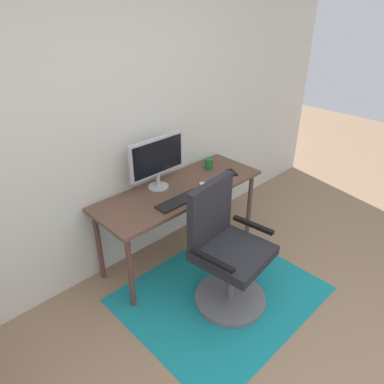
{
  "coord_description": "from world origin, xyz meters",
  "views": [
    {
      "loc": [
        -1.28,
        -0.19,
        2.2
      ],
      "look_at": [
        0.45,
        1.59,
        0.81
      ],
      "focal_mm": 33.49,
      "sensor_mm": 36.0,
      "label": 1
    }
  ],
  "objects": [
    {
      "name": "wall_back",
      "position": [
        0.0,
        2.2,
        1.3
      ],
      "size": [
        6.0,
        0.1,
        2.6
      ],
      "primitive_type": "cube",
      "color": "silver",
      "rests_on": "ground"
    },
    {
      "name": "area_rug",
      "position": [
        0.41,
        1.21,
        0.0
      ],
      "size": [
        1.52,
        1.28,
        0.01
      ],
      "primitive_type": "cube",
      "color": "teal",
      "rests_on": "ground"
    },
    {
      "name": "desk",
      "position": [
        0.55,
        1.84,
        0.63
      ],
      "size": [
        1.57,
        0.57,
        0.71
      ],
      "color": "brown",
      "rests_on": "ground"
    },
    {
      "name": "monitor",
      "position": [
        0.42,
        1.99,
        0.98
      ],
      "size": [
        0.55,
        0.18,
        0.46
      ],
      "color": "#B2B2B7",
      "rests_on": "desk"
    },
    {
      "name": "keyboard",
      "position": [
        0.39,
        1.68,
        0.71
      ],
      "size": [
        0.43,
        0.13,
        0.02
      ],
      "primitive_type": "cube",
      "color": "black",
      "rests_on": "desk"
    },
    {
      "name": "computer_mouse",
      "position": [
        0.72,
        1.72,
        0.72
      ],
      "size": [
        0.06,
        0.1,
        0.03
      ],
      "primitive_type": "ellipsoid",
      "color": "white",
      "rests_on": "desk"
    },
    {
      "name": "coffee_cup",
      "position": [
        1.01,
        1.95,
        0.76
      ],
      "size": [
        0.08,
        0.08,
        0.1
      ],
      "primitive_type": "cylinder",
      "color": "#1F642A",
      "rests_on": "desk"
    },
    {
      "name": "cell_phone",
      "position": [
        1.1,
        1.73,
        0.71
      ],
      "size": [
        0.12,
        0.16,
        0.01
      ],
      "primitive_type": "cube",
      "rotation": [
        0.0,
        0.0,
        -0.43
      ],
      "color": "black",
      "rests_on": "desk"
    },
    {
      "name": "office_chair",
      "position": [
        0.4,
        1.17,
        0.42
      ],
      "size": [
        0.62,
        0.57,
        1.02
      ],
      "rotation": [
        0.0,
        0.0,
        0.12
      ],
      "color": "slate",
      "rests_on": "ground"
    }
  ]
}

